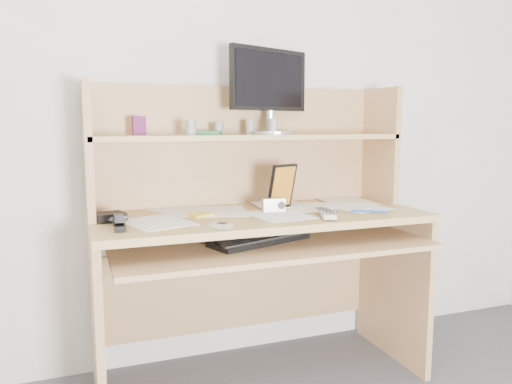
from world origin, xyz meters
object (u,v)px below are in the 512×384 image
object	(u,v)px
desk	(254,222)
keyboard	(260,239)
monitor	(270,89)
tv_remote	(327,213)
game_case	(282,186)

from	to	relation	value
desk	keyboard	xyz separation A→B (m)	(-0.05, -0.19, -0.03)
monitor	tv_remote	bearing A→B (deg)	-96.61
desk	monitor	world-z (taller)	monitor
tv_remote	game_case	distance (m)	0.26
tv_remote	keyboard	bearing A→B (deg)	-174.82
tv_remote	desk	bearing A→B (deg)	149.99
desk	tv_remote	xyz separation A→B (m)	(0.22, -0.26, 0.07)
keyboard	game_case	bearing A→B (deg)	24.29
keyboard	tv_remote	distance (m)	0.29
game_case	keyboard	bearing A→B (deg)	-160.31
desk	keyboard	distance (m)	0.20
tv_remote	monitor	bearing A→B (deg)	124.34
desk	monitor	xyz separation A→B (m)	(0.12, 0.12, 0.59)
desk	monitor	distance (m)	0.62
tv_remote	game_case	bearing A→B (deg)	134.59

